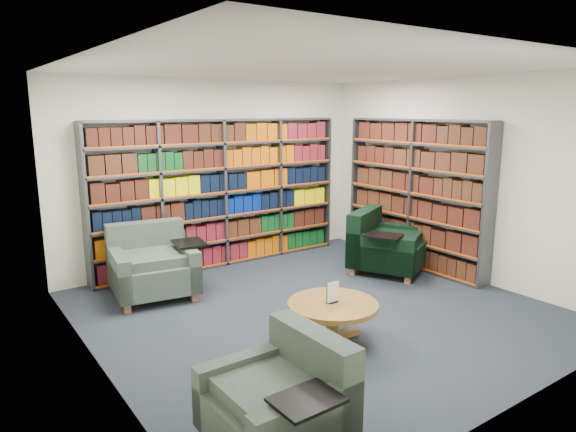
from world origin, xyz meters
TOP-DOWN VIEW (x-y plane):
  - room_shell at (0.00, 0.00)m, footprint 5.02×5.02m
  - bookshelf_back at (0.00, 2.34)m, footprint 4.00×0.28m
  - bookshelf_right at (2.34, 0.60)m, footprint 0.28×2.50m
  - chair_teal_left at (-1.40, 1.68)m, footprint 1.24×1.12m
  - chair_green_right at (1.75, 0.66)m, footprint 1.33×1.32m
  - chair_teal_front at (-1.72, -1.80)m, footprint 0.88×1.02m
  - coffee_table at (-0.41, -0.77)m, footprint 0.92×0.92m

SIDE VIEW (x-z plane):
  - chair_teal_front at x=-1.72m, z-range -0.08..0.71m
  - coffee_table at x=-0.41m, z-range 0.02..0.67m
  - chair_green_right at x=1.75m, z-range -0.09..0.81m
  - chair_teal_left at x=-1.40m, z-range -0.09..0.82m
  - bookshelf_back at x=0.00m, z-range 0.00..2.20m
  - bookshelf_right at x=2.34m, z-range 0.00..2.20m
  - room_shell at x=0.00m, z-range -0.01..2.81m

